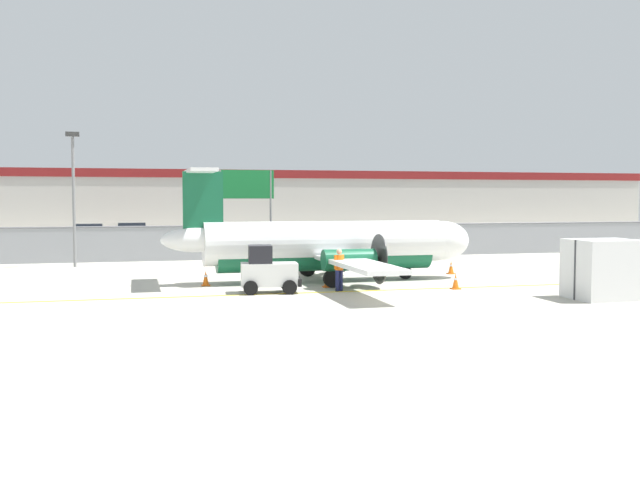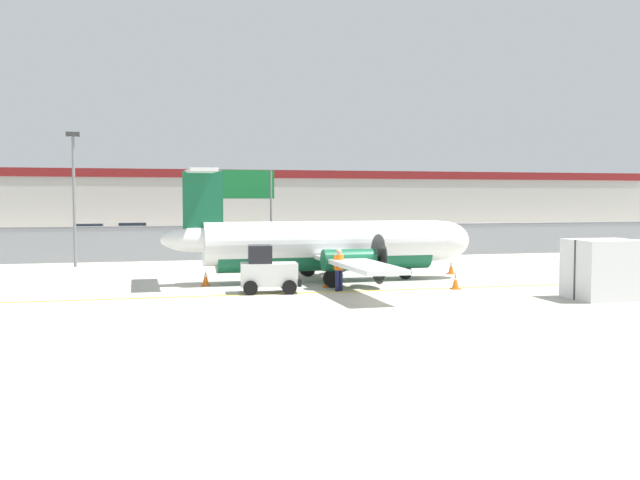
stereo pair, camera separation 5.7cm
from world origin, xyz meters
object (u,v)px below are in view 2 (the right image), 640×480
traffic_cone_near_right (451,268)px  apron_light_pole (74,187)px  parked_car_0 (87,234)px  parked_car_2 (229,234)px  commuter_airplane (331,246)px  parked_car_3 (311,235)px  parked_car_5 (404,230)px  traffic_cone_far_right (455,282)px  parked_car_4 (382,235)px  cargo_container (604,269)px  ground_crew_worker (339,267)px  traffic_cone_near_left (206,278)px  traffic_cone_far_left (327,280)px  highway_sign (246,192)px  baggage_tug (268,271)px

traffic_cone_near_right → apron_light_pole: 20.43m
parked_car_0 → parked_car_2: 11.42m
commuter_airplane → traffic_cone_near_right: bearing=12.7°
parked_car_3 → parked_car_5: size_ratio=0.97×
commuter_airplane → parked_car_3: (4.57, 23.27, -0.71)m
traffic_cone_far_right → apron_light_pole: (-15.97, 13.71, 3.99)m
parked_car_4 → parked_car_5: size_ratio=0.98×
commuter_airplane → cargo_container: (8.34, -7.83, -0.50)m
apron_light_pole → parked_car_3: bearing=39.6°
parked_car_2 → ground_crew_worker: bearing=-95.6°
cargo_container → parked_car_4: 29.42m
parked_car_3 → parked_car_4: bearing=161.6°
traffic_cone_near_left → traffic_cone_far_left: 5.18m
traffic_cone_near_left → parked_car_4: size_ratio=0.15×
apron_light_pole → highway_sign: apron_light_pole is taller
cargo_container → traffic_cone_far_left: 10.77m
cargo_container → parked_car_2: cargo_container is taller
traffic_cone_far_right → ground_crew_worker: bearing=173.8°
highway_sign → parked_car_0: bearing=126.0°
baggage_tug → ground_crew_worker: baggage_tug is taller
cargo_container → parked_car_0: bearing=119.7°
parked_car_0 → cargo_container: bearing=118.6°
parked_car_5 → ground_crew_worker: bearing=-120.7°
baggage_tug → parked_car_2: bearing=92.5°
highway_sign → traffic_cone_far_right: bearing=-71.5°
traffic_cone_near_right → parked_car_2: size_ratio=0.15×
parked_car_4 → traffic_cone_far_right: bearing=-103.8°
apron_light_pole → parked_car_0: bearing=92.2°
traffic_cone_near_right → traffic_cone_far_right: bearing=-112.7°
commuter_airplane → parked_car_4: bearing=65.0°
parked_car_3 → traffic_cone_near_left: bearing=66.5°
traffic_cone_near_right → apron_light_pole: size_ratio=0.09×
baggage_tug → parked_car_3: bearing=79.4°
parked_car_2 → apron_light_pole: bearing=-131.0°
commuter_airplane → traffic_cone_far_left: bearing=-109.5°
parked_car_2 → apron_light_pole: 18.78m
traffic_cone_near_left → parked_car_2: bearing=81.1°
baggage_tug → traffic_cone_near_left: baggage_tug is taller
parked_car_0 → parked_car_3: same height
commuter_airplane → ground_crew_worker: 3.50m
traffic_cone_far_right → parked_car_2: 29.74m
ground_crew_worker → traffic_cone_far_left: bearing=-25.2°
traffic_cone_near_left → parked_car_0: parked_car_0 is taller
traffic_cone_far_left → parked_car_0: bearing=110.9°
parked_car_0 → ground_crew_worker: bearing=109.3°
parked_car_0 → parked_car_5: size_ratio=0.97×
commuter_airplane → parked_car_3: size_ratio=3.81×
parked_car_4 → ground_crew_worker: bearing=-114.0°
parked_car_5 → parked_car_0: bearing=174.3°
baggage_tug → parked_car_5: baggage_tug is taller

